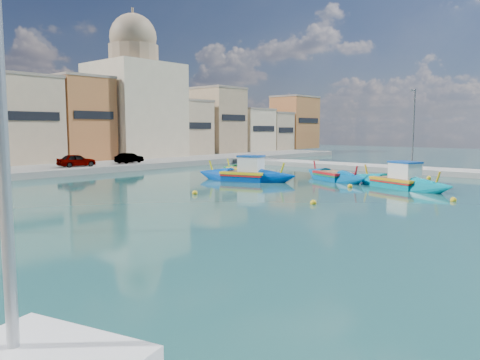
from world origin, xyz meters
TOP-DOWN VIEW (x-y plane):
  - ground at (0.00, 0.00)m, footprint 160.00×160.00m
  - north_quay at (0.00, 32.00)m, footprint 80.00×8.00m
  - north_townhouses at (6.68, 39.36)m, footprint 83.20×7.87m
  - church_block at (10.00, 40.00)m, footprint 10.00×10.00m
  - quay_street_lamp at (17.44, 6.00)m, footprint 1.18×0.16m
  - parked_cars at (-9.37, 30.50)m, footprint 24.58×1.88m
  - luzzu_turquoise_cabin at (5.61, 2.28)m, footprint 5.21×9.52m
  - luzzu_blue_cabin at (1.80, 13.69)m, footprint 4.63×9.32m
  - luzzu_cyan_mid at (6.96, 8.45)m, footprint 5.48×8.46m
  - luzzu_green at (5.50, 17.15)m, footprint 3.67×7.67m
  - mooring_buoys at (2.10, 5.67)m, footprint 20.08×18.12m

SIDE VIEW (x-z plane):
  - ground at x=0.00m, z-range 0.00..0.00m
  - mooring_buoys at x=2.10m, z-range -0.10..0.26m
  - luzzu_green at x=5.50m, z-range -0.92..1.42m
  - luzzu_cyan_mid at x=6.96m, z-range -0.99..1.51m
  - north_quay at x=0.00m, z-range 0.00..0.60m
  - luzzu_turquoise_cabin at x=5.61m, z-range -1.15..1.87m
  - luzzu_blue_cabin at x=1.80m, z-range -1.21..2.00m
  - parked_cars at x=-9.37m, z-range 0.58..1.82m
  - quay_street_lamp at x=17.44m, z-range 0.34..8.34m
  - north_townhouses at x=6.68m, z-range -0.10..10.09m
  - church_block at x=10.00m, z-range -1.14..17.96m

